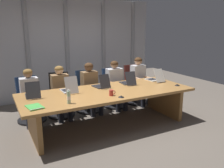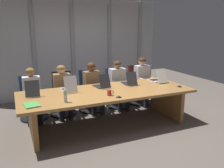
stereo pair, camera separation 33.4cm
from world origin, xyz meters
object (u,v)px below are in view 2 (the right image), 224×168
Objects in this scene: person_left_end at (32,92)px; laptop_left_mid at (69,88)px; water_bottle_primary at (65,96)px; conference_mic_middle at (179,86)px; person_right_mid at (119,82)px; person_center at (93,84)px; office_chair_right_mid at (117,92)px; laptop_left_end at (33,92)px; laptop_right_mid at (129,82)px; office_chair_left_mid at (63,98)px; person_left_mid at (63,88)px; coffee_mug_near at (110,93)px; spiral_notepad at (32,105)px; laptop_center at (102,85)px; laptop_right_end at (157,79)px; person_right_end at (144,78)px; office_chair_center at (90,95)px; office_chair_right_end at (139,89)px; office_chair_left_end at (33,102)px; conference_mic_left_side at (119,97)px.

laptop_left_mid is at bearing 48.93° from person_left_end.
conference_mic_middle is (2.43, 0.07, -0.09)m from water_bottle_primary.
water_bottle_primary is (-1.57, -1.25, 0.17)m from person_right_mid.
office_chair_right_mid is at bearing 100.18° from person_center.
laptop_left_mid is 0.39× the size of person_center.
laptop_left_end is at bearing -70.12° from person_center.
laptop_right_mid is 0.47× the size of office_chair_left_mid.
person_left_mid is 2.51m from conference_mic_middle.
coffee_mug_near reaches higher than spiral_notepad.
coffee_mug_near is at bearing 165.14° from laptop_center.
office_chair_left_mid is at bearing 66.86° from laptop_right_mid.
person_right_mid is (-0.71, 0.58, -0.12)m from laptop_right_end.
water_bottle_primary is 2.43m from conference_mic_middle.
person_right_end reaches higher than conference_mic_middle.
office_chair_right_end is at bearing 89.85° from office_chair_center.
office_chair_right_end is at bearing 81.26° from office_chair_left_end.
laptop_left_mid is at bearing 2.21° from person_left_mid.
water_bottle_primary is at bearing -51.68° from person_right_mid.
laptop_left_end is 2.02m from laptop_right_mid.
spiral_notepad is at bearing -13.78° from office_chair_left_end.
person_left_end reaches higher than office_chair_right_mid.
coffee_mug_near is 0.21m from conference_mic_left_side.
office_chair_right_mid is at bearing -66.16° from laptop_left_end.
person_right_end is (2.73, 0.58, -0.10)m from laptop_left_end.
laptop_right_mid reaches higher than conference_mic_left_side.
person_center is at bearing 142.21° from conference_mic_middle.
coffee_mug_near is (-0.07, -1.34, 0.42)m from office_chair_center.
office_chair_left_end is at bearing -99.90° from person_center.
office_chair_center is 8.66× the size of conference_mic_left_side.
laptop_left_mid reaches higher than office_chair_right_end.
office_chair_center reaches higher than conference_mic_left_side.
spiral_notepad is at bearing 173.54° from water_bottle_primary.
office_chair_left_mid is 1.00× the size of office_chair_center.
coffee_mug_near is (0.83, 0.07, -0.05)m from water_bottle_primary.
laptop_center is 0.83m from office_chair_center.
office_chair_left_end is 0.95× the size of office_chair_right_end.
laptop_right_end is 0.44× the size of person_left_end.
water_bottle_primary is at bearing 120.11° from laptop_center.
person_left_mid is at bearing 44.54° from laptop_center.
laptop_left_mid reaches higher than laptop_right_mid.
coffee_mug_near reaches higher than conference_mic_middle.
water_bottle_primary is 0.55m from spiral_notepad.
laptop_left_end is 0.48× the size of office_chair_left_end.
person_right_mid is 2.42m from spiral_notepad.
office_chair_left_end is 8.45× the size of conference_mic_middle.
water_bottle_primary reaches higher than office_chair_center.
laptop_right_end is at bearing -91.30° from laptop_left_mid.
laptop_right_end reaches higher than coffee_mug_near.
spiral_notepad is (-2.11, -1.19, 0.07)m from person_right_mid.
person_right_end reaches higher than spiral_notepad.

